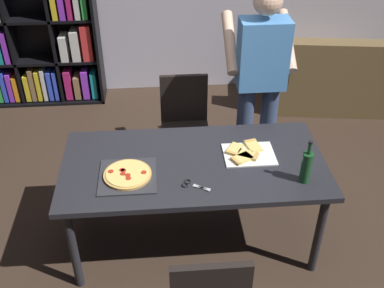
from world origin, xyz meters
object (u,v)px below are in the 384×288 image
at_px(couch, 345,79).
at_px(pepperoni_pizza_on_tray, 128,175).
at_px(bookshelf, 31,20).
at_px(wine_bottle, 306,166).
at_px(chair_far_side, 185,120).
at_px(kitchen_scissors, 192,185).
at_px(person_serving_pizza, 260,80).
at_px(dining_table, 194,170).

xyz_separation_m(couch, pepperoni_pizza_on_tray, (-2.34, -2.11, 0.46)).
height_order(bookshelf, wine_bottle, bookshelf).
relative_size(chair_far_side, bookshelf, 0.46).
xyz_separation_m(wine_bottle, kitchen_scissors, (-0.74, 0.01, -0.11)).
bearing_deg(bookshelf, person_serving_pizza, -37.74).
distance_m(bookshelf, pepperoni_pizza_on_tray, 2.73).
height_order(dining_table, bookshelf, bookshelf).
bearing_deg(dining_table, chair_far_side, 90.00).
distance_m(couch, kitchen_scissors, 2.98).
xyz_separation_m(dining_table, bookshelf, (-1.55, 2.37, 0.27)).
relative_size(dining_table, chair_far_side, 2.04).
bearing_deg(bookshelf, kitchen_scissors, -59.97).
bearing_deg(dining_table, kitchen_scissors, -97.94).
bearing_deg(person_serving_pizza, dining_table, -129.58).
xyz_separation_m(couch, person_serving_pizza, (-1.30, -1.27, 0.70)).
distance_m(chair_far_side, person_serving_pizza, 0.80).
distance_m(pepperoni_pizza_on_tray, kitchen_scissors, 0.44).
bearing_deg(dining_table, pepperoni_pizza_on_tray, -164.78).
relative_size(dining_table, person_serving_pizza, 1.05).
distance_m(pepperoni_pizza_on_tray, wine_bottle, 1.17).
distance_m(chair_far_side, wine_bottle, 1.43).
distance_m(dining_table, chair_far_side, 0.95).
xyz_separation_m(person_serving_pizza, wine_bottle, (0.11, -0.97, -0.13)).
distance_m(bookshelf, kitchen_scissors, 3.03).
height_order(couch, person_serving_pizza, person_serving_pizza).
bearing_deg(kitchen_scissors, couch, 49.24).
xyz_separation_m(person_serving_pizza, kitchen_scissors, (-0.63, -0.96, -0.24)).
xyz_separation_m(couch, bookshelf, (-3.44, 0.38, 0.65)).
distance_m(bookshelf, person_serving_pizza, 2.71).
relative_size(person_serving_pizza, kitchen_scissors, 9.05).
bearing_deg(bookshelf, chair_far_side, -42.84).
height_order(chair_far_side, couch, chair_far_side).
bearing_deg(chair_far_side, dining_table, -90.00).
bearing_deg(chair_far_side, pepperoni_pizza_on_tray, -113.12).
xyz_separation_m(bookshelf, person_serving_pizza, (2.14, -1.66, 0.05)).
bearing_deg(person_serving_pizza, bookshelf, 142.26).
bearing_deg(pepperoni_pizza_on_tray, bookshelf, 113.72).
bearing_deg(wine_bottle, pepperoni_pizza_on_tray, 173.30).
bearing_deg(bookshelf, pepperoni_pizza_on_tray, -66.28).
distance_m(bookshelf, wine_bottle, 3.46).
bearing_deg(wine_bottle, bookshelf, 130.59).
height_order(bookshelf, pepperoni_pizza_on_tray, bookshelf).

